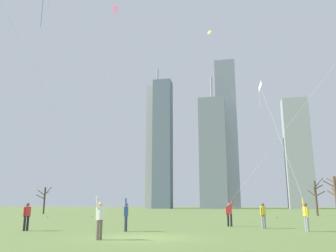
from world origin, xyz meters
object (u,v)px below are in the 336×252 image
(kite_flyer_midfield_center_red, at_px, (254,179))
(bare_tree_center, at_px, (44,199))
(distant_kite_low_near_trees_yellow, at_px, (219,59))
(distant_kite_high_overhead_purple, at_px, (48,16))
(kite_flyer_midfield_right_white, at_px, (298,193))
(kite_flyer_far_back_green, at_px, (81,180))
(bare_tree_right_of_center, at_px, (335,194))
(bystander_far_off_by_trees, at_px, (263,214))
(bystander_watching_nearby, at_px, (27,215))
(bare_tree_left_of_center, at_px, (316,196))
(distant_kite_drifting_right_pink, at_px, (114,24))
(kite_flyer_foreground_right_blue, at_px, (114,181))

(kite_flyer_midfield_center_red, relative_size, bare_tree_center, 3.55)
(distant_kite_low_near_trees_yellow, distance_m, distant_kite_high_overhead_purple, 22.14)
(kite_flyer_midfield_right_white, height_order, kite_flyer_far_back_green, kite_flyer_far_back_green)
(kite_flyer_midfield_center_red, height_order, bare_tree_center, kite_flyer_midfield_center_red)
(kite_flyer_midfield_right_white, height_order, bare_tree_right_of_center, kite_flyer_midfield_right_white)
(bystander_far_off_by_trees, bearing_deg, kite_flyer_far_back_green, -126.17)
(kite_flyer_far_back_green, bearing_deg, bystander_watching_nearby, 137.32)
(kite_flyer_midfield_center_red, distance_m, bare_tree_left_of_center, 27.34)
(distant_kite_drifting_right_pink, relative_size, bare_tree_center, 6.49)
(kite_flyer_foreground_right_blue, distance_m, bare_tree_left_of_center, 37.27)
(bystander_watching_nearby, relative_size, distant_kite_high_overhead_purple, 0.06)
(kite_flyer_midfield_center_red, relative_size, kite_flyer_midfield_right_white, 1.41)
(kite_flyer_far_back_green, bearing_deg, distant_kite_low_near_trees_yellow, 81.57)
(kite_flyer_midfield_center_red, xyz_separation_m, kite_flyer_midfield_right_white, (2.44, -3.26, -1.09))
(bare_tree_right_of_center, bearing_deg, distant_kite_high_overhead_purple, -146.62)
(bare_tree_center, bearing_deg, kite_flyer_far_back_green, -56.95)
(distant_kite_high_overhead_purple, distance_m, bare_tree_left_of_center, 41.80)
(bare_tree_right_of_center, bearing_deg, distant_kite_drifting_right_pink, -152.31)
(kite_flyer_midfield_center_red, xyz_separation_m, distant_kite_low_near_trees_yellow, (-2.92, 17.83, 17.36))
(bare_tree_center, bearing_deg, bare_tree_left_of_center, -0.76)
(kite_flyer_midfield_center_red, relative_size, distant_kite_drifting_right_pink, 0.55)
(bare_tree_left_of_center, bearing_deg, bare_tree_center, 179.24)
(kite_flyer_midfield_center_red, bearing_deg, bare_tree_center, 141.03)
(bystander_far_off_by_trees, relative_size, bare_tree_center, 0.38)
(distant_kite_high_overhead_purple, xyz_separation_m, bare_tree_center, (-10.57, 19.65, -20.45))
(bystander_watching_nearby, distance_m, bare_tree_center, 38.01)
(kite_flyer_midfield_center_red, bearing_deg, bystander_far_off_by_trees, -75.70)
(bare_tree_right_of_center, bearing_deg, kite_flyer_foreground_right_blue, -119.17)
(bystander_watching_nearby, bearing_deg, kite_flyer_foreground_right_blue, -7.42)
(kite_flyer_foreground_right_blue, height_order, distant_kite_drifting_right_pink, distant_kite_drifting_right_pink)
(distant_kite_high_overhead_purple, relative_size, bare_tree_right_of_center, 4.66)
(distant_kite_high_overhead_purple, bearing_deg, kite_flyer_midfield_right_white, -22.05)
(kite_flyer_foreground_right_blue, xyz_separation_m, bystander_far_off_by_trees, (8.24, 5.78, -1.90))
(kite_flyer_midfield_right_white, bearing_deg, bare_tree_center, 139.78)
(distant_kite_low_near_trees_yellow, distance_m, distant_kite_drifting_right_pink, 15.03)
(distant_kite_high_overhead_purple, bearing_deg, bystander_far_off_by_trees, -20.22)
(distant_kite_low_near_trees_yellow, bearing_deg, distant_kite_drifting_right_pink, -164.23)
(bystander_far_off_by_trees, bearing_deg, distant_kite_drifting_right_pink, 137.66)
(kite_flyer_midfield_center_red, distance_m, bystander_watching_nearby, 15.21)
(distant_kite_drifting_right_pink, relative_size, distant_kite_high_overhead_purple, 1.08)
(kite_flyer_midfield_center_red, xyz_separation_m, distant_kite_drifting_right_pink, (-16.67, 13.94, 22.01))
(kite_flyer_foreground_right_blue, relative_size, distant_kite_drifting_right_pink, 0.41)
(distant_kite_high_overhead_purple, bearing_deg, bare_tree_center, 118.28)
(bystander_far_off_by_trees, distance_m, distant_kite_high_overhead_purple, 32.32)
(kite_flyer_midfield_center_red, bearing_deg, distant_kite_low_near_trees_yellow, 99.29)
(bare_tree_center, xyz_separation_m, bare_tree_right_of_center, (45.13, 3.12, 0.67))
(kite_flyer_midfield_right_white, bearing_deg, distant_kite_low_near_trees_yellow, 104.25)
(bare_tree_left_of_center, bearing_deg, distant_kite_drifting_right_pink, -155.72)
(kite_flyer_midfield_right_white, bearing_deg, bystander_watching_nearby, -167.92)
(kite_flyer_far_back_green, distance_m, distant_kite_drifting_right_pink, 35.96)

